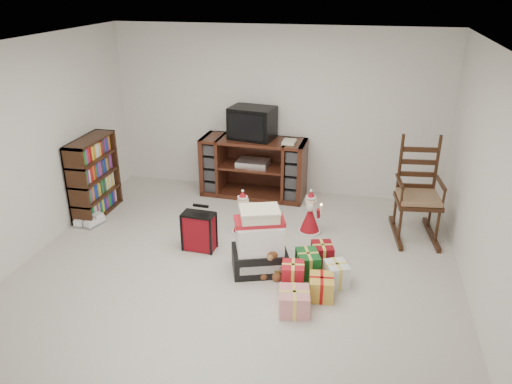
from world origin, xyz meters
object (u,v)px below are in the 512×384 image
at_px(bookshelf, 94,178).
at_px(red_suitcase, 199,231).
at_px(gift_pile, 260,245).
at_px(gift_cluster, 313,275).
at_px(sneaker_pair, 88,221).
at_px(crt_television, 252,123).
at_px(mrs_claus_figurine, 243,217).
at_px(santa_figurine, 310,217).
at_px(rocking_chair, 417,201).
at_px(tv_stand, 253,167).
at_px(teddy_bear, 272,262).

bearing_deg(bookshelf, red_suitcase, -21.21).
distance_m(gift_pile, gift_cluster, 0.68).
relative_size(sneaker_pair, gift_cluster, 0.33).
height_order(gift_cluster, crt_television, crt_television).
bearing_deg(gift_cluster, mrs_claus_figurine, 135.23).
bearing_deg(santa_figurine, red_suitcase, -150.21).
height_order(rocking_chair, red_suitcase, rocking_chair).
relative_size(bookshelf, red_suitcase, 1.93).
distance_m(sneaker_pair, gift_cluster, 3.25).
distance_m(mrs_claus_figurine, gift_cluster, 1.45).
relative_size(mrs_claus_figurine, sneaker_pair, 1.59).
height_order(tv_stand, gift_cluster, tv_stand).
bearing_deg(crt_television, mrs_claus_figurine, -72.79).
height_order(teddy_bear, mrs_claus_figurine, mrs_claus_figurine).
height_order(red_suitcase, gift_cluster, red_suitcase).
bearing_deg(tv_stand, teddy_bear, -69.85).
bearing_deg(red_suitcase, gift_pile, -17.39).
height_order(santa_figurine, mrs_claus_figurine, mrs_claus_figurine).
height_order(bookshelf, gift_cluster, bookshelf).
height_order(bookshelf, red_suitcase, bookshelf).
bearing_deg(mrs_claus_figurine, sneaker_pair, -174.16).
bearing_deg(sneaker_pair, red_suitcase, -7.96).
distance_m(tv_stand, rocking_chair, 2.46).
xyz_separation_m(bookshelf, mrs_claus_figurine, (2.17, -0.15, -0.30)).
xyz_separation_m(tv_stand, rocking_chair, (2.33, -0.79, 0.01)).
distance_m(gift_pile, teddy_bear, 0.23).
height_order(teddy_bear, gift_cluster, teddy_bear).
relative_size(teddy_bear, crt_television, 0.55).
bearing_deg(bookshelf, mrs_claus_figurine, -4.01).
bearing_deg(crt_television, red_suitcase, -87.96).
bearing_deg(bookshelf, tv_stand, 29.01).
bearing_deg(gift_cluster, red_suitcase, 161.14).
height_order(tv_stand, red_suitcase, tv_stand).
relative_size(tv_stand, sneaker_pair, 4.15).
distance_m(tv_stand, mrs_claus_figurine, 1.30).
bearing_deg(mrs_claus_figurine, tv_stand, 96.65).
relative_size(gift_pile, santa_figurine, 1.26).
distance_m(teddy_bear, mrs_claus_figurine, 1.06).
height_order(bookshelf, santa_figurine, bookshelf).
bearing_deg(crt_television, tv_stand, -48.58).
bearing_deg(rocking_chair, mrs_claus_figurine, -174.24).
bearing_deg(gift_cluster, sneaker_pair, 165.66).
xyz_separation_m(gift_pile, crt_television, (-0.58, 2.15, 0.79)).
bearing_deg(red_suitcase, tv_stand, 84.73).
relative_size(teddy_bear, santa_figurine, 0.65).
xyz_separation_m(bookshelf, red_suitcase, (1.75, -0.68, -0.28)).
bearing_deg(teddy_bear, bookshelf, 158.90).
bearing_deg(crt_television, santa_figurine, -37.74).
xyz_separation_m(santa_figurine, sneaker_pair, (-2.97, -0.42, -0.18)).
xyz_separation_m(red_suitcase, santa_figurine, (1.27, 0.73, -0.02)).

